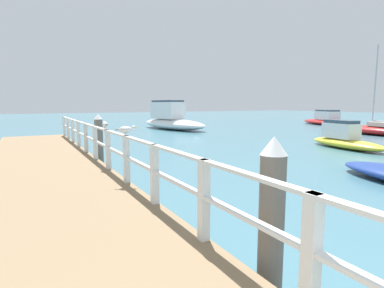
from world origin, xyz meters
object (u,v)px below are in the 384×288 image
dock_piling_near (271,221)px  seagull_background (105,124)px  seagull_foreground (126,129)px  boat_3 (324,120)px  boat_5 (376,129)px  dock_piling_far (99,140)px  boat_0 (171,120)px  boat_4 (345,139)px

dock_piling_near → seagull_background: size_ratio=3.95×
seagull_foreground → boat_3: size_ratio=0.07×
boat_5 → dock_piling_far: bearing=-168.4°
seagull_foreground → boat_3: seagull_foreground is taller
boat_0 → boat_3: bearing=-19.5°
dock_piling_near → boat_0: (9.16, 22.10, -0.10)m
seagull_foreground → boat_4: (12.24, 3.20, -1.22)m
boat_3 → boat_5: size_ratio=1.07×
seagull_foreground → boat_0: (9.53, 18.05, -0.83)m
seagull_background → boat_4: seagull_background is taller
seagull_background → boat_0: size_ratio=0.06×
dock_piling_near → boat_4: (11.87, 7.25, -0.49)m
dock_piling_far → boat_5: 20.06m
seagull_foreground → boat_0: size_ratio=0.05×
seagull_background → boat_4: size_ratio=0.10×
boat_5 → seagull_background: bearing=-161.2°
dock_piling_far → seagull_foreground: bearing=-94.7°
dock_piling_near → boat_0: 23.92m
seagull_foreground → boat_3: bearing=143.6°
dock_piling_far → boat_5: size_ratio=0.29×
dock_piling_far → boat_4: size_ratio=0.41×
boat_0 → boat_5: (10.82, -11.73, -0.46)m
dock_piling_far → boat_5: boat_5 is taller
boat_5 → seagull_foreground: bearing=-156.3°
boat_5 → boat_0: bearing=139.1°
dock_piling_near → boat_4: dock_piling_near is taller
dock_piling_near → seagull_background: bearing=93.7°
dock_piling_near → seagull_foreground: size_ratio=4.15×
dock_piling_far → boat_4: 11.95m
seagull_foreground → boat_3: (26.42, 15.36, -1.15)m
seagull_foreground → boat_4: 12.71m
dock_piling_near → boat_4: size_ratio=0.41×
boat_3 → dock_piling_far: bearing=41.0°
seagull_background → boat_0: bearing=65.9°
dock_piling_far → boat_3: bearing=22.6°
boat_3 → boat_0: bearing=9.4°
dock_piling_far → seagull_background: (-0.38, -2.66, 0.73)m
boat_0 → dock_piling_far: bearing=-134.5°
seagull_foreground → boat_4: size_ratio=0.10×
seagull_foreground → boat_5: boat_5 is taller
boat_0 → dock_piling_near: bearing=-123.0°
seagull_background → boat_4: 12.38m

